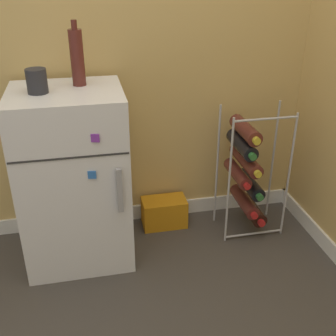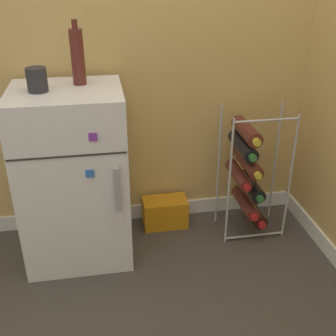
% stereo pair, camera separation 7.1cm
% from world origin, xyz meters
% --- Properties ---
extents(ground_plane, '(14.00, 14.00, 0.00)m').
position_xyz_m(ground_plane, '(0.00, 0.00, 0.00)').
color(ground_plane, '#423D38').
extents(mini_fridge, '(0.51, 0.48, 0.88)m').
position_xyz_m(mini_fridge, '(-0.44, 0.39, 0.44)').
color(mini_fridge, white).
rests_on(mini_fridge, ground_plane).
extents(wine_rack, '(0.35, 0.33, 0.72)m').
position_xyz_m(wine_rack, '(0.47, 0.42, 0.36)').
color(wine_rack, '#B2B2B7').
rests_on(wine_rack, ground_plane).
extents(soda_box, '(0.25, 0.15, 0.17)m').
position_xyz_m(soda_box, '(0.04, 0.54, 0.08)').
color(soda_box, orange).
rests_on(soda_box, ground_plane).
extents(fridge_top_cup, '(0.09, 0.09, 0.11)m').
position_xyz_m(fridge_top_cup, '(-0.55, 0.38, 0.94)').
color(fridge_top_cup, '#28282D').
rests_on(fridge_top_cup, mini_fridge).
extents(fridge_top_bottle, '(0.06, 0.06, 0.29)m').
position_xyz_m(fridge_top_bottle, '(-0.37, 0.46, 1.01)').
color(fridge_top_bottle, '#56231E').
rests_on(fridge_top_bottle, mini_fridge).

